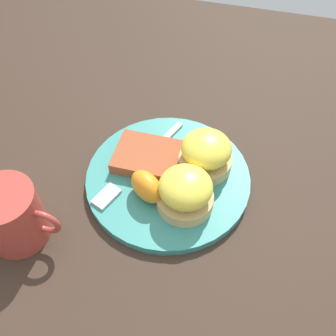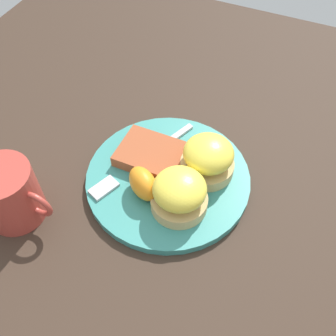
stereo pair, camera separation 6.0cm
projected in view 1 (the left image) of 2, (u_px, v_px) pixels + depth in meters
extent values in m
plane|color=#38281E|center=(168.00, 181.00, 0.63)|extent=(1.10, 1.10, 0.00)
cylinder|color=teal|center=(168.00, 178.00, 0.62)|extent=(0.26, 0.26, 0.01)
cylinder|color=tan|center=(185.00, 200.00, 0.58)|extent=(0.08, 0.08, 0.02)
ellipsoid|color=yellow|center=(186.00, 187.00, 0.55)|extent=(0.08, 0.08, 0.04)
cylinder|color=tan|center=(205.00, 162.00, 0.62)|extent=(0.08, 0.08, 0.02)
ellipsoid|color=yellow|center=(206.00, 148.00, 0.59)|extent=(0.08, 0.08, 0.04)
cube|color=#A34D2C|center=(150.00, 157.00, 0.62)|extent=(0.11, 0.08, 0.02)
ellipsoid|color=orange|center=(147.00, 187.00, 0.58)|extent=(0.07, 0.06, 0.04)
cube|color=silver|center=(161.00, 143.00, 0.65)|extent=(0.05, 0.11, 0.00)
cube|color=silver|center=(106.00, 196.00, 0.59)|extent=(0.04, 0.05, 0.00)
cylinder|color=#B23D33|center=(11.00, 216.00, 0.53)|extent=(0.09, 0.09, 0.09)
torus|color=#B23D33|center=(44.00, 222.00, 0.52)|extent=(0.05, 0.01, 0.05)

